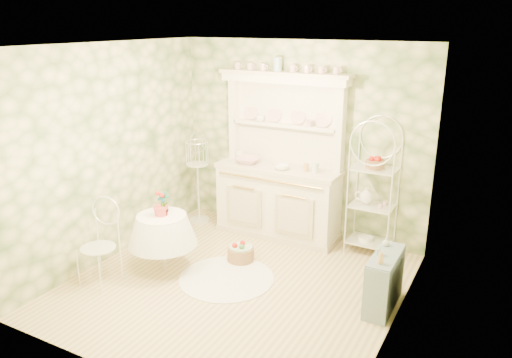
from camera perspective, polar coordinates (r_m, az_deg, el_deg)
The scene contains 22 objects.
floor at distance 5.95m, azimuth -2.34°, elevation -11.92°, with size 3.60×3.60×0.00m, color #D8C18A.
ceiling at distance 5.18m, azimuth -2.72°, elevation 15.03°, with size 3.60×3.60×0.00m, color white.
wall_left at distance 6.49m, azimuth -16.32°, elevation 2.80°, with size 3.60×3.60×0.00m, color beige.
wall_right at distance 4.79m, azimuth 16.35°, elevation -2.44°, with size 3.60×3.60×0.00m, color beige.
wall_back at distance 6.96m, azimuth 5.10°, elevation 4.44°, with size 3.60×3.60×0.00m, color beige.
wall_front at distance 4.07m, azimuth -15.66°, elevation -6.01°, with size 3.60×3.60×0.00m, color beige.
kitchen_dresser at distance 6.85m, azimuth 2.58°, elevation 2.49°, with size 1.87×0.61×2.29m, color white.
bakers_rack at distance 6.53m, azimuth 13.27°, elevation -0.73°, with size 0.58×0.41×1.85m, color white.
side_shelf at distance 5.55m, azimuth 14.43°, elevation -11.17°, with size 0.27×0.73×0.62m, color gray.
round_table at distance 6.24m, azimuth -10.56°, elevation -7.55°, with size 0.57×0.57×0.62m, color white.
cafe_chair at distance 6.06m, azimuth -17.57°, elevation -7.70°, with size 0.39×0.39×0.85m, color white.
birdcage_stand at distance 7.48m, azimuth -6.64°, elevation -0.09°, with size 0.32×0.32×1.33m, color white.
floor_basket at distance 6.43m, azimuth -1.75°, elevation -8.38°, with size 0.35×0.35×0.23m, color #986F49.
lace_rug at distance 6.07m, azimuth -3.38°, elevation -11.23°, with size 1.14×1.14×0.01m, color white.
bowl_floral at distance 7.05m, azimuth -0.92°, elevation 1.88°, with size 0.33×0.33×0.08m, color white.
bowl_white at distance 6.76m, azimuth 2.90°, elevation 1.15°, with size 0.21×0.21×0.07m, color white.
cup_left at distance 7.04m, azimuth 0.50°, elevation 6.83°, with size 0.12×0.12×0.09m, color white.
cup_right at distance 6.72m, azimuth 6.12°, elevation 6.19°, with size 0.10×0.10×0.09m, color white.
potted_geranium at distance 6.02m, azimuth -10.49°, elevation -2.93°, with size 0.16×0.11×0.30m, color #3F7238.
bottle_amber at distance 5.18m, azimuth 14.07°, elevation -8.70°, with size 0.06×0.06×0.15m, color tan.
bottle_blue at distance 5.37m, azimuth 13.91°, elevation -8.06°, with size 0.05×0.05×0.12m, color #93B5C2.
bottle_glass at distance 5.60m, azimuth 14.61°, elevation -7.09°, with size 0.07×0.07×0.09m, color silver.
Camera 1 is at (2.66, -4.43, 2.94)m, focal length 35.00 mm.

